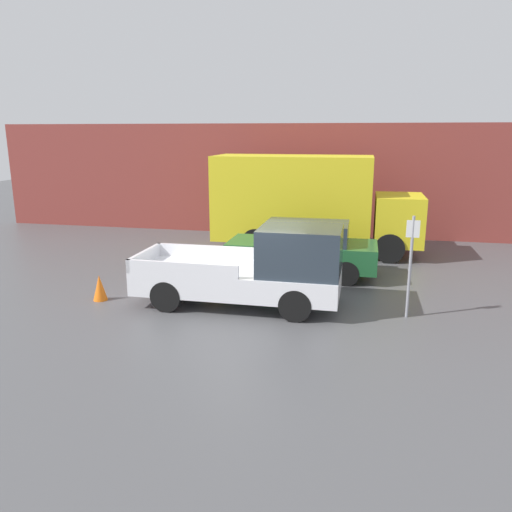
{
  "coord_description": "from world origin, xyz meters",
  "views": [
    {
      "loc": [
        2.65,
        -11.61,
        4.32
      ],
      "look_at": [
        -0.12,
        1.27,
        1.05
      ],
      "focal_mm": 35.0,
      "sensor_mm": 36.0,
      "label": 1
    }
  ],
  "objects_px": {
    "pickup_truck": "(259,269)",
    "delivery_truck": "(307,202)",
    "car": "(303,249)",
    "traffic_cone": "(100,288)",
    "parking_sign": "(411,261)"
  },
  "relations": [
    {
      "from": "pickup_truck",
      "to": "car",
      "type": "distance_m",
      "value": 3.13
    },
    {
      "from": "car",
      "to": "parking_sign",
      "type": "distance_m",
      "value": 4.27
    },
    {
      "from": "pickup_truck",
      "to": "traffic_cone",
      "type": "height_order",
      "value": "pickup_truck"
    },
    {
      "from": "pickup_truck",
      "to": "delivery_truck",
      "type": "distance_m",
      "value": 6.31
    },
    {
      "from": "car",
      "to": "traffic_cone",
      "type": "relative_size",
      "value": 6.61
    },
    {
      "from": "pickup_truck",
      "to": "delivery_truck",
      "type": "relative_size",
      "value": 0.7
    },
    {
      "from": "car",
      "to": "delivery_truck",
      "type": "distance_m",
      "value": 3.36
    },
    {
      "from": "car",
      "to": "pickup_truck",
      "type": "bearing_deg",
      "value": -103.81
    },
    {
      "from": "delivery_truck",
      "to": "parking_sign",
      "type": "distance_m",
      "value": 7.07
    },
    {
      "from": "parking_sign",
      "to": "traffic_cone",
      "type": "relative_size",
      "value": 3.61
    },
    {
      "from": "car",
      "to": "delivery_truck",
      "type": "xyz_separation_m",
      "value": [
        -0.28,
        3.19,
        1.02
      ]
    },
    {
      "from": "car",
      "to": "delivery_truck",
      "type": "bearing_deg",
      "value": 94.99
    },
    {
      "from": "traffic_cone",
      "to": "delivery_truck",
      "type": "bearing_deg",
      "value": 55.03
    },
    {
      "from": "parking_sign",
      "to": "traffic_cone",
      "type": "xyz_separation_m",
      "value": [
        -7.85,
        -0.4,
        -1.05
      ]
    },
    {
      "from": "pickup_truck",
      "to": "parking_sign",
      "type": "relative_size",
      "value": 2.1
    }
  ]
}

